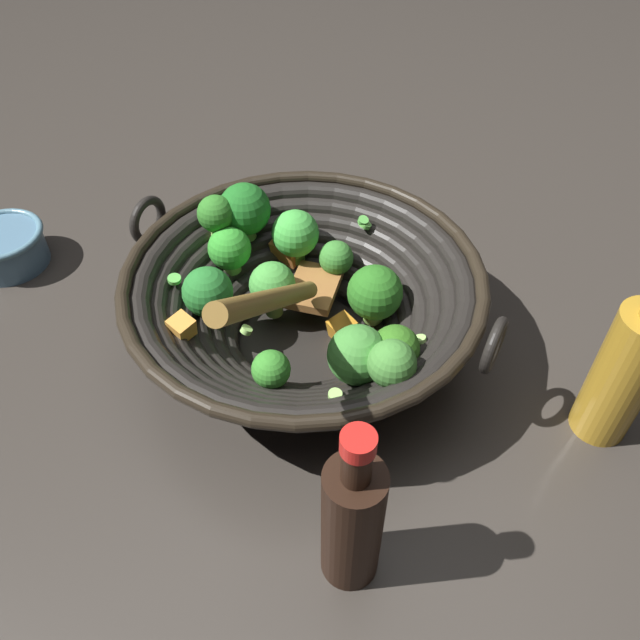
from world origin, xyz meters
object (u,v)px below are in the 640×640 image
wok (303,299)px  soy_sauce_bottle (352,520)px  cooking_oil_bottle (625,371)px  prep_bowl (5,246)px  garlic_bulb (265,198)px

wok → soy_sauce_bottle: size_ratio=2.13×
cooking_oil_bottle → prep_bowl: size_ratio=2.01×
wok → cooking_oil_bottle: (0.04, 0.30, 0.01)m
cooking_oil_bottle → prep_bowl: cooking_oil_bottle is taller
wok → cooking_oil_bottle: size_ratio=1.95×
soy_sauce_bottle → prep_bowl: soy_sauce_bottle is taller
wok → prep_bowl: wok is taller
prep_bowl → cooking_oil_bottle: bearing=81.9°
soy_sauce_bottle → prep_bowl: bearing=-120.8°
garlic_bulb → cooking_oil_bottle: bearing=56.8°
wok → cooking_oil_bottle: bearing=82.4°
soy_sauce_bottle → garlic_bulb: size_ratio=4.34×
soy_sauce_bottle → cooking_oil_bottle: size_ratio=0.92×
cooking_oil_bottle → garlic_bulb: cooking_oil_bottle is taller
soy_sauce_bottle → prep_bowl: (-0.29, -0.48, -0.05)m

